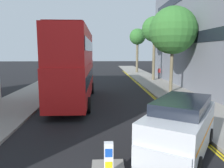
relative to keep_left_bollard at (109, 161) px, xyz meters
The scene contains 11 objects.
sidewalk_right 14.61m from the keep_left_bollard, 63.56° to the left, with size 4.00×80.00×0.14m, color gray.
sidewalk_left 14.61m from the keep_left_bollard, 116.44° to the left, with size 4.00×80.00×0.14m, color gray.
kerb_line_outer 11.93m from the keep_left_bollard, 68.32° to the left, with size 0.10×56.00×0.01m, color yellow.
kerb_line_inner 11.87m from the keep_left_bollard, 69.04° to the left, with size 0.10×56.00×0.01m, color yellow.
keep_left_bollard is the anchor object (origin of this frame).
double_decker_bus_away 11.37m from the keep_left_bollard, 102.10° to the left, with size 2.83×10.82×5.64m.
taxi_minivan 3.27m from the keep_left_bollard, 30.60° to the left, with size 4.21×5.04×2.12m.
pedestrian_far 25.58m from the keep_left_bollard, 71.75° to the left, with size 0.34×0.22×1.62m.
street_tree_near 24.86m from the keep_left_bollard, 73.35° to the left, with size 3.37×3.37×8.46m.
street_tree_mid 35.25m from the keep_left_bollard, 79.29° to the left, with size 2.91×2.91×8.00m.
street_tree_far 16.42m from the keep_left_bollard, 65.45° to the left, with size 4.38×4.38×7.94m.
Camera 1 is at (-0.20, -3.29, 3.91)m, focal length 34.92 mm.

